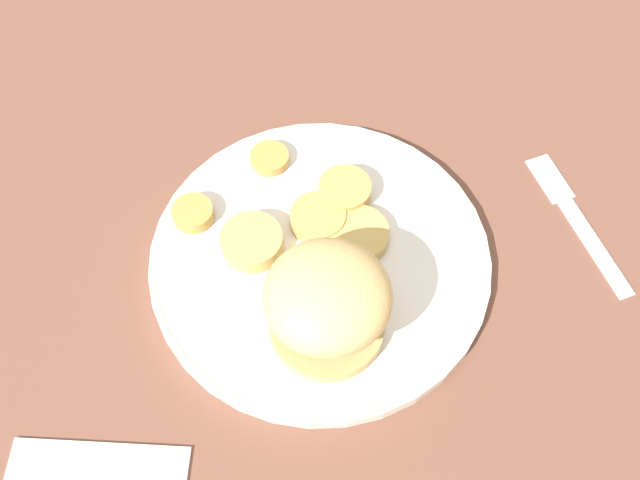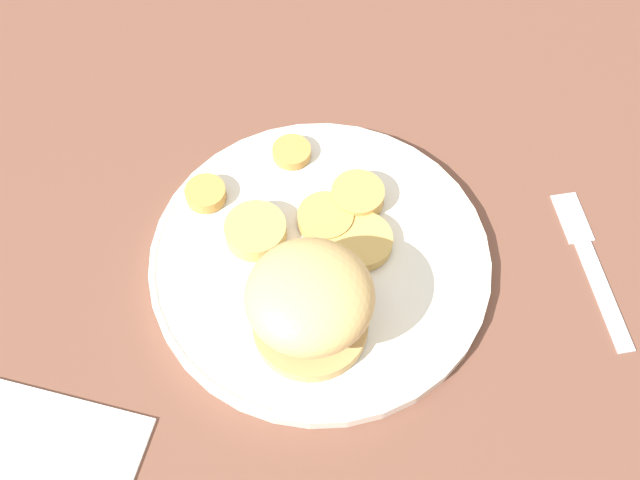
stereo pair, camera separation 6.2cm
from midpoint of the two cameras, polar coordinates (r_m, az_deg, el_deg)
ground_plane at (r=0.66m, az=-2.70°, el=-2.04°), size 4.00×4.00×0.00m
dinner_plate at (r=0.65m, az=-2.73°, el=-1.67°), size 0.30×0.30×0.02m
sandwich at (r=0.57m, az=-2.69°, el=-5.01°), size 0.11×0.11×0.08m
potato_round_0 at (r=0.66m, az=-2.86°, el=1.46°), size 0.05×0.05×0.01m
potato_round_1 at (r=0.65m, az=0.12°, el=0.20°), size 0.06×0.06×0.01m
potato_round_2 at (r=0.67m, az=-0.76°, el=3.55°), size 0.05×0.05×0.02m
potato_round_3 at (r=0.67m, az=-12.28°, el=1.80°), size 0.04×0.04×0.01m
potato_round_4 at (r=0.70m, az=-6.42°, el=6.02°), size 0.04×0.04×0.01m
potato_round_5 at (r=0.65m, az=-7.96°, el=-0.37°), size 0.05×0.05×0.02m
fork at (r=0.71m, az=16.72°, el=1.24°), size 0.15×0.10×0.00m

